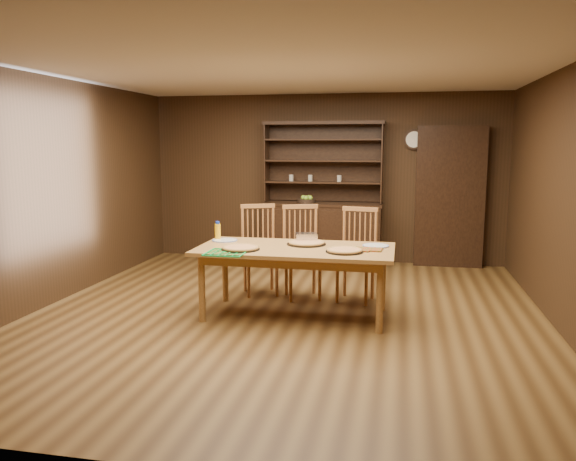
% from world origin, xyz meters
% --- Properties ---
extents(floor, '(6.00, 6.00, 0.00)m').
position_xyz_m(floor, '(0.00, 0.00, 0.00)').
color(floor, brown).
rests_on(floor, ground).
extents(room_shell, '(6.00, 6.00, 6.00)m').
position_xyz_m(room_shell, '(0.00, 0.00, 1.58)').
color(room_shell, beige).
rests_on(room_shell, floor).
extents(china_hutch, '(1.84, 0.52, 2.17)m').
position_xyz_m(china_hutch, '(-0.00, 2.75, 0.60)').
color(china_hutch, black).
rests_on(china_hutch, floor).
extents(doorway, '(1.00, 0.18, 2.10)m').
position_xyz_m(doorway, '(1.90, 2.90, 1.05)').
color(doorway, black).
rests_on(doorway, floor).
extents(wall_clock, '(0.30, 0.05, 0.30)m').
position_xyz_m(wall_clock, '(1.35, 2.96, 1.90)').
color(wall_clock, black).
rests_on(wall_clock, room_shell).
extents(dining_table, '(2.07, 1.04, 0.75)m').
position_xyz_m(dining_table, '(0.10, -0.01, 0.68)').
color(dining_table, '#AA7C3B').
rests_on(dining_table, floor).
extents(chair_left, '(0.59, 0.58, 1.10)m').
position_xyz_m(chair_left, '(-0.52, 0.86, 0.58)').
color(chair_left, '#B3783D').
rests_on(chair_left, floor).
extents(chair_center, '(0.58, 0.57, 1.11)m').
position_xyz_m(chair_center, '(0.03, 0.78, 0.59)').
color(chair_center, '#B3783D').
rests_on(chair_center, floor).
extents(chair_right, '(0.52, 0.50, 1.10)m').
position_xyz_m(chair_right, '(0.70, 0.78, 0.58)').
color(chair_right, '#B3783D').
rests_on(chair_right, floor).
extents(pizza_left, '(0.40, 0.40, 0.04)m').
position_xyz_m(pizza_left, '(-0.43, -0.25, 0.77)').
color(pizza_left, black).
rests_on(pizza_left, dining_table).
extents(pizza_right, '(0.38, 0.38, 0.04)m').
position_xyz_m(pizza_right, '(0.64, -0.17, 0.77)').
color(pizza_right, black).
rests_on(pizza_right, dining_table).
extents(pizza_center, '(0.43, 0.43, 0.04)m').
position_xyz_m(pizza_center, '(0.19, 0.18, 0.77)').
color(pizza_center, black).
rests_on(pizza_center, dining_table).
extents(cooling_rack, '(0.43, 0.43, 0.02)m').
position_xyz_m(cooling_rack, '(-0.52, -0.46, 0.76)').
color(cooling_rack, green).
rests_on(cooling_rack, dining_table).
extents(plate_left, '(0.29, 0.29, 0.02)m').
position_xyz_m(plate_left, '(-0.75, 0.22, 0.76)').
color(plate_left, silver).
rests_on(plate_left, dining_table).
extents(plate_right, '(0.28, 0.28, 0.02)m').
position_xyz_m(plate_right, '(0.94, 0.21, 0.76)').
color(plate_right, silver).
rests_on(plate_right, dining_table).
extents(foil_dish, '(0.28, 0.23, 0.10)m').
position_xyz_m(foil_dish, '(0.16, 0.36, 0.80)').
color(foil_dish, silver).
rests_on(foil_dish, dining_table).
extents(juice_bottle, '(0.07, 0.07, 0.21)m').
position_xyz_m(juice_bottle, '(-0.86, 0.28, 0.85)').
color(juice_bottle, '#FFB00D').
rests_on(juice_bottle, dining_table).
extents(pot_holder_a, '(0.22, 0.22, 0.02)m').
position_xyz_m(pot_holder_a, '(0.91, -0.01, 0.76)').
color(pot_holder_a, '#B31415').
rests_on(pot_holder_a, dining_table).
extents(pot_holder_b, '(0.25, 0.25, 0.02)m').
position_xyz_m(pot_holder_b, '(0.81, -0.03, 0.76)').
color(pot_holder_b, '#B31415').
rests_on(pot_holder_b, dining_table).
extents(fruit_bowl, '(0.28, 0.28, 0.12)m').
position_xyz_m(fruit_bowl, '(-0.23, 2.69, 0.98)').
color(fruit_bowl, black).
rests_on(fruit_bowl, china_hutch).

